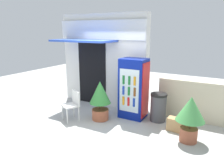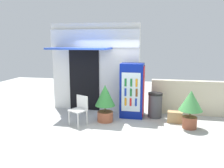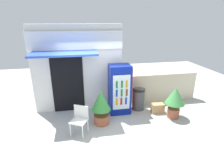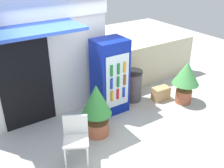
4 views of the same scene
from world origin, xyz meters
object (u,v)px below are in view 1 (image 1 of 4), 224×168
object	(u,v)px
drink_cooler	(134,89)
cardboard_box	(176,125)
potted_plant_curbside	(190,114)
trash_bin	(158,107)
potted_plant_near_shop	(100,97)
plastic_chair	(73,103)

from	to	relation	value
drink_cooler	cardboard_box	bearing A→B (deg)	-12.69
potted_plant_curbside	cardboard_box	size ratio (longest dim) A/B	2.50
trash_bin	potted_plant_near_shop	bearing A→B (deg)	-153.76
drink_cooler	cardboard_box	size ratio (longest dim) A/B	4.02
drink_cooler	potted_plant_near_shop	xyz separation A→B (m)	(-0.75, -0.64, -0.21)
drink_cooler	plastic_chair	bearing A→B (deg)	-143.33
drink_cooler	potted_plant_curbside	world-z (taller)	drink_cooler
drink_cooler	cardboard_box	distance (m)	1.55
trash_bin	cardboard_box	xyz separation A→B (m)	(0.61, -0.39, -0.24)
plastic_chair	trash_bin	world-z (taller)	plastic_chair
potted_plant_near_shop	cardboard_box	distance (m)	2.17
potted_plant_curbside	trash_bin	xyz separation A→B (m)	(-0.99, 0.80, -0.29)
plastic_chair	trash_bin	distance (m)	2.44
potted_plant_curbside	potted_plant_near_shop	bearing A→B (deg)	178.26
drink_cooler	plastic_chair	size ratio (longest dim) A/B	2.05
drink_cooler	plastic_chair	distance (m)	1.80
potted_plant_near_shop	potted_plant_curbside	distance (m)	2.47
trash_bin	cardboard_box	size ratio (longest dim) A/B	1.85
plastic_chair	cardboard_box	xyz separation A→B (m)	(2.76, 0.75, -0.34)
potted_plant_near_shop	cardboard_box	size ratio (longest dim) A/B	2.61
potted_plant_near_shop	trash_bin	world-z (taller)	potted_plant_near_shop
potted_plant_near_shop	trash_bin	xyz separation A→B (m)	(1.48, 0.73, -0.26)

